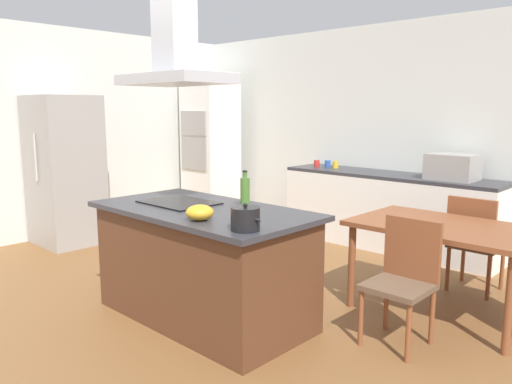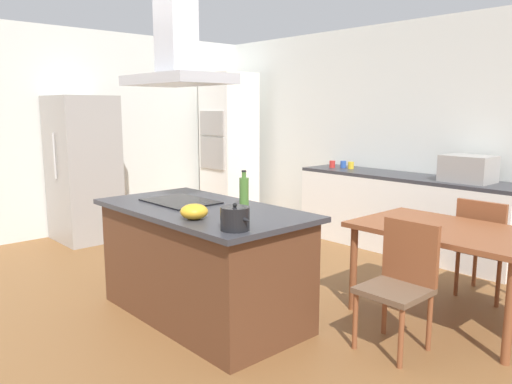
{
  "view_description": "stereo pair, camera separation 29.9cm",
  "coord_description": "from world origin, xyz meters",
  "px_view_note": "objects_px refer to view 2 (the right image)",
  "views": [
    {
      "loc": [
        2.92,
        -2.48,
        1.66
      ],
      "look_at": [
        0.2,
        0.4,
        1.0
      ],
      "focal_mm": 34.99,
      "sensor_mm": 36.0,
      "label": 1
    },
    {
      "loc": [
        3.13,
        -2.27,
        1.66
      ],
      "look_at": [
        0.2,
        0.4,
        1.0
      ],
      "focal_mm": 34.99,
      "sensor_mm": 36.0,
      "label": 2
    }
  ],
  "objects_px": {
    "countertop_microwave": "(468,169)",
    "wall_oven_stack": "(229,145)",
    "cooktop": "(180,201)",
    "coffee_mug_blue": "(343,164)",
    "refrigerator": "(83,169)",
    "coffee_mug_red": "(332,164)",
    "dining_table": "(449,238)",
    "tea_kettle": "(235,218)",
    "olive_oil_bottle": "(244,191)",
    "range_hood": "(177,52)",
    "chair_facing_island": "(401,277)",
    "mixing_bowl": "(194,212)",
    "coffee_mug_yellow": "(351,165)",
    "chair_facing_back_wall": "(484,243)"
  },
  "relations": [
    {
      "from": "mixing_bowl",
      "to": "dining_table",
      "type": "height_order",
      "value": "mixing_bowl"
    },
    {
      "from": "refrigerator",
      "to": "range_hood",
      "type": "bearing_deg",
      "value": -7.09
    },
    {
      "from": "coffee_mug_red",
      "to": "coffee_mug_yellow",
      "type": "bearing_deg",
      "value": 14.51
    },
    {
      "from": "mixing_bowl",
      "to": "refrigerator",
      "type": "bearing_deg",
      "value": 169.27
    },
    {
      "from": "mixing_bowl",
      "to": "coffee_mug_yellow",
      "type": "bearing_deg",
      "value": 108.44
    },
    {
      "from": "olive_oil_bottle",
      "to": "coffee_mug_yellow",
      "type": "bearing_deg",
      "value": 110.0
    },
    {
      "from": "olive_oil_bottle",
      "to": "dining_table",
      "type": "distance_m",
      "value": 1.64
    },
    {
      "from": "mixing_bowl",
      "to": "coffee_mug_red",
      "type": "bearing_deg",
      "value": 112.82
    },
    {
      "from": "cooktop",
      "to": "range_hood",
      "type": "height_order",
      "value": "range_hood"
    },
    {
      "from": "olive_oil_bottle",
      "to": "wall_oven_stack",
      "type": "distance_m",
      "value": 3.92
    },
    {
      "from": "countertop_microwave",
      "to": "chair_facing_back_wall",
      "type": "relative_size",
      "value": 0.56
    },
    {
      "from": "coffee_mug_blue",
      "to": "countertop_microwave",
      "type": "bearing_deg",
      "value": -1.81
    },
    {
      "from": "cooktop",
      "to": "coffee_mug_blue",
      "type": "bearing_deg",
      "value": 101.54
    },
    {
      "from": "countertop_microwave",
      "to": "refrigerator",
      "type": "height_order",
      "value": "refrigerator"
    },
    {
      "from": "mixing_bowl",
      "to": "chair_facing_island",
      "type": "bearing_deg",
      "value": 43.98
    },
    {
      "from": "cooktop",
      "to": "mixing_bowl",
      "type": "relative_size",
      "value": 3.07
    },
    {
      "from": "cooktop",
      "to": "wall_oven_stack",
      "type": "xyz_separation_m",
      "value": [
        -2.6,
        2.65,
        0.2
      ]
    },
    {
      "from": "tea_kettle",
      "to": "wall_oven_stack",
      "type": "relative_size",
      "value": 0.11
    },
    {
      "from": "chair_facing_island",
      "to": "tea_kettle",
      "type": "bearing_deg",
      "value": -121.04
    },
    {
      "from": "range_hood",
      "to": "mixing_bowl",
      "type": "bearing_deg",
      "value": -25.52
    },
    {
      "from": "coffee_mug_red",
      "to": "refrigerator",
      "type": "relative_size",
      "value": 0.05
    },
    {
      "from": "coffee_mug_yellow",
      "to": "tea_kettle",
      "type": "bearing_deg",
      "value": -64.76
    },
    {
      "from": "coffee_mug_red",
      "to": "chair_facing_back_wall",
      "type": "xyz_separation_m",
      "value": [
        2.36,
        -0.8,
        -0.44
      ]
    },
    {
      "from": "cooktop",
      "to": "coffee_mug_yellow",
      "type": "distance_m",
      "value": 2.95
    },
    {
      "from": "coffee_mug_red",
      "to": "dining_table",
      "type": "distance_m",
      "value": 2.79
    },
    {
      "from": "mixing_bowl",
      "to": "coffee_mug_blue",
      "type": "relative_size",
      "value": 2.17
    },
    {
      "from": "coffee_mug_blue",
      "to": "chair_facing_island",
      "type": "bearing_deg",
      "value": -44.67
    },
    {
      "from": "coffee_mug_red",
      "to": "refrigerator",
      "type": "bearing_deg",
      "value": -128.09
    },
    {
      "from": "tea_kettle",
      "to": "chair_facing_island",
      "type": "relative_size",
      "value": 0.27
    },
    {
      "from": "coffee_mug_blue",
      "to": "refrigerator",
      "type": "distance_m",
      "value": 3.33
    },
    {
      "from": "tea_kettle",
      "to": "coffee_mug_red",
      "type": "bearing_deg",
      "value": 119.33
    },
    {
      "from": "countertop_microwave",
      "to": "wall_oven_stack",
      "type": "distance_m",
      "value": 3.69
    },
    {
      "from": "refrigerator",
      "to": "cooktop",
      "type": "bearing_deg",
      "value": -7.09
    },
    {
      "from": "wall_oven_stack",
      "to": "refrigerator",
      "type": "relative_size",
      "value": 1.21
    },
    {
      "from": "tea_kettle",
      "to": "chair_facing_island",
      "type": "bearing_deg",
      "value": 58.96
    },
    {
      "from": "tea_kettle",
      "to": "coffee_mug_blue",
      "type": "bearing_deg",
      "value": 117.09
    },
    {
      "from": "cooktop",
      "to": "mixing_bowl",
      "type": "bearing_deg",
      "value": -25.52
    },
    {
      "from": "tea_kettle",
      "to": "coffee_mug_yellow",
      "type": "distance_m",
      "value": 3.54
    },
    {
      "from": "coffee_mug_red",
      "to": "mixing_bowl",
      "type": "bearing_deg",
      "value": -67.18
    },
    {
      "from": "range_hood",
      "to": "coffee_mug_blue",
      "type": "bearing_deg",
      "value": 101.54
    },
    {
      "from": "dining_table",
      "to": "coffee_mug_red",
      "type": "bearing_deg",
      "value": 148.08
    },
    {
      "from": "tea_kettle",
      "to": "olive_oil_bottle",
      "type": "height_order",
      "value": "olive_oil_bottle"
    },
    {
      "from": "countertop_microwave",
      "to": "coffee_mug_blue",
      "type": "relative_size",
      "value": 5.56
    },
    {
      "from": "olive_oil_bottle",
      "to": "dining_table",
      "type": "xyz_separation_m",
      "value": [
        1.14,
        1.12,
        -0.36
      ]
    },
    {
      "from": "olive_oil_bottle",
      "to": "range_hood",
      "type": "bearing_deg",
      "value": -152.61
    },
    {
      "from": "coffee_mug_blue",
      "to": "chair_facing_back_wall",
      "type": "height_order",
      "value": "coffee_mug_blue"
    },
    {
      "from": "coffee_mug_blue",
      "to": "coffee_mug_yellow",
      "type": "xyz_separation_m",
      "value": [
        0.14,
        -0.02,
        0.0
      ]
    },
    {
      "from": "wall_oven_stack",
      "to": "coffee_mug_yellow",
      "type": "bearing_deg",
      "value": 7.1
    },
    {
      "from": "tea_kettle",
      "to": "range_hood",
      "type": "height_order",
      "value": "range_hood"
    },
    {
      "from": "refrigerator",
      "to": "olive_oil_bottle",
      "type": "bearing_deg",
      "value": -1.3
    }
  ]
}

